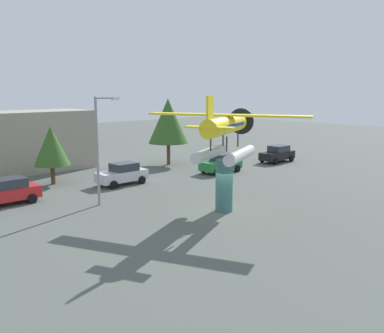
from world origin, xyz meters
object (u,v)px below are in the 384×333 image
(car_mid_silver, at_px, (122,174))
(streetlight_primary, at_px, (100,142))
(car_far_green, at_px, (221,163))
(tree_center_back, at_px, (168,121))
(display_pedestal, at_px, (224,186))
(floatplane_monument, at_px, (226,133))
(car_near_red, at_px, (7,191))
(car_distant_black, at_px, (277,154))
(tree_east, at_px, (51,146))
(storefront_building, at_px, (31,141))

(car_mid_silver, xyz_separation_m, streetlight_primary, (-4.49, -4.28, 3.34))
(car_far_green, relative_size, streetlight_primary, 0.58)
(car_far_green, height_order, tree_center_back, tree_center_back)
(display_pedestal, bearing_deg, floatplane_monument, 25.32)
(car_mid_silver, xyz_separation_m, car_far_green, (9.69, -1.87, 0.00))
(car_near_red, height_order, streetlight_primary, streetlight_primary)
(floatplane_monument, bearing_deg, car_distant_black, 1.32)
(car_far_green, distance_m, car_distant_black, 8.61)
(car_mid_silver, height_order, tree_east, tree_east)
(car_near_red, distance_m, streetlight_primary, 7.18)
(car_near_red, distance_m, storefront_building, 12.80)
(floatplane_monument, height_order, tree_center_back, floatplane_monument)
(storefront_building, relative_size, tree_east, 2.27)
(storefront_building, distance_m, tree_center_back, 13.38)
(car_near_red, relative_size, car_distant_black, 1.00)
(storefront_building, bearing_deg, car_far_green, -45.81)
(car_far_green, bearing_deg, tree_center_back, -82.02)
(floatplane_monument, bearing_deg, car_near_red, 106.06)
(car_mid_silver, distance_m, tree_east, 6.12)
(car_mid_silver, relative_size, storefront_building, 0.39)
(car_far_green, height_order, storefront_building, storefront_building)
(display_pedestal, xyz_separation_m, tree_east, (-4.50, 14.87, 1.50))
(streetlight_primary, xyz_separation_m, tree_center_back, (13.26, 8.99, 0.27))
(car_mid_silver, relative_size, tree_center_back, 0.62)
(storefront_building, height_order, tree_east, storefront_building)
(display_pedestal, relative_size, car_near_red, 0.79)
(car_near_red, xyz_separation_m, streetlight_primary, (4.64, -4.34, 3.34))
(display_pedestal, distance_m, tree_center_back, 17.97)
(car_near_red, bearing_deg, tree_center_back, -165.43)
(floatplane_monument, xyz_separation_m, car_far_green, (9.18, 9.01, -4.10))
(storefront_building, bearing_deg, tree_center_back, -28.61)
(tree_east, bearing_deg, streetlight_primary, -92.67)
(car_distant_black, bearing_deg, display_pedestal, 26.64)
(display_pedestal, relative_size, car_far_green, 0.79)
(car_near_red, height_order, car_mid_silver, same)
(car_mid_silver, distance_m, storefront_building, 11.60)
(car_near_red, xyz_separation_m, car_far_green, (18.82, -1.93, 0.00))
(car_near_red, distance_m, car_mid_silver, 9.13)
(streetlight_primary, distance_m, tree_center_back, 16.02)
(streetlight_primary, bearing_deg, tree_east, 87.33)
(floatplane_monument, height_order, car_mid_silver, floatplane_monument)
(car_distant_black, bearing_deg, streetlight_primary, 5.84)
(car_near_red, relative_size, car_far_green, 1.00)
(floatplane_monument, height_order, tree_east, floatplane_monument)
(streetlight_primary, distance_m, storefront_building, 15.50)
(streetlight_primary, relative_size, tree_east, 1.51)
(tree_east, bearing_deg, storefront_building, 80.29)
(floatplane_monument, xyz_separation_m, car_distant_black, (17.79, 8.93, -4.10))
(tree_center_back, bearing_deg, streetlight_primary, -145.84)
(car_near_red, bearing_deg, storefront_building, -119.55)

